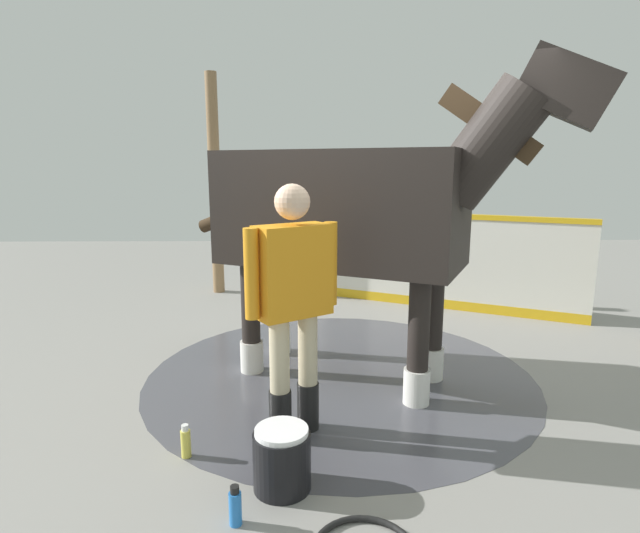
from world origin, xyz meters
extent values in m
cube|color=gray|center=(0.00, 0.00, -0.01)|extent=(16.00, 16.00, 0.02)
cylinder|color=#4C4C54|center=(0.05, -0.01, 0.00)|extent=(3.30, 3.30, 0.00)
cube|color=silver|center=(-1.04, -2.25, 0.57)|extent=(3.73, 1.85, 1.14)
cube|color=gold|center=(-1.04, -2.25, 1.17)|extent=(3.74, 1.87, 0.06)
cube|color=gold|center=(-1.04, -2.25, 0.06)|extent=(3.73, 1.86, 0.12)
cylinder|color=olive|center=(1.62, -2.99, 1.50)|extent=(0.16, 0.16, 3.01)
cube|color=black|center=(0.05, -0.01, 1.44)|extent=(2.13, 1.66, 0.91)
cylinder|color=black|center=(-0.72, 0.08, 0.49)|extent=(0.16, 0.16, 0.99)
cylinder|color=silver|center=(-0.72, 0.08, 0.14)|extent=(0.20, 0.20, 0.28)
cylinder|color=black|center=(-0.50, 0.53, 0.49)|extent=(0.16, 0.16, 0.99)
cylinder|color=silver|center=(-0.50, 0.53, 0.14)|extent=(0.20, 0.20, 0.28)
cylinder|color=black|center=(0.60, -0.56, 0.49)|extent=(0.16, 0.16, 0.99)
cylinder|color=silver|center=(0.60, -0.56, 0.14)|extent=(0.20, 0.20, 0.28)
cylinder|color=black|center=(0.81, -0.11, 0.49)|extent=(0.16, 0.16, 0.99)
cylinder|color=silver|center=(0.81, -0.11, 0.14)|extent=(0.20, 0.20, 0.28)
cylinder|color=black|center=(-0.95, 0.47, 1.93)|extent=(0.92, 0.73, 0.93)
cube|color=#382819|center=(-0.95, 0.47, 2.06)|extent=(0.68, 0.37, 0.57)
cube|color=black|center=(-1.37, 0.68, 2.27)|extent=(0.71, 0.54, 0.56)
cylinder|color=#382819|center=(1.00, -0.48, 1.34)|extent=(0.68, 0.41, 0.35)
cylinder|color=black|center=(0.50, 1.01, 0.17)|extent=(0.15, 0.15, 0.33)
cylinder|color=#C6B793|center=(0.50, 1.01, 0.58)|extent=(0.13, 0.13, 0.50)
cylinder|color=black|center=(0.32, 0.89, 0.17)|extent=(0.15, 0.15, 0.33)
cylinder|color=#C6B793|center=(0.32, 0.89, 0.58)|extent=(0.13, 0.13, 0.50)
cube|color=orange|center=(0.41, 0.95, 1.12)|extent=(0.52, 0.45, 0.59)
cylinder|color=orange|center=(0.65, 1.11, 1.14)|extent=(0.09, 0.09, 0.56)
cylinder|color=orange|center=(0.16, 0.79, 1.14)|extent=(0.09, 0.09, 0.56)
sphere|color=beige|center=(0.41, 0.95, 1.56)|extent=(0.22, 0.22, 0.22)
cylinder|color=black|center=(0.46, 1.54, 0.17)|extent=(0.32, 0.32, 0.33)
cylinder|color=white|center=(0.46, 1.54, 0.35)|extent=(0.30, 0.30, 0.03)
cylinder|color=#D8CC4C|center=(1.07, 1.23, 0.09)|extent=(0.06, 0.06, 0.18)
cylinder|color=white|center=(1.07, 1.23, 0.20)|extent=(0.04, 0.04, 0.04)
cylinder|color=blue|center=(0.68, 1.83, 0.09)|extent=(0.06, 0.06, 0.18)
cylinder|color=black|center=(0.68, 1.83, 0.19)|extent=(0.05, 0.05, 0.04)
camera|label=1|loc=(0.29, 4.08, 1.77)|focal=28.30mm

